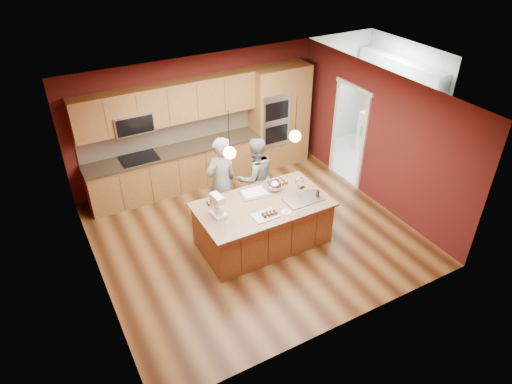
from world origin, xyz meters
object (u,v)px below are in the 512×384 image
person_left (221,182)px  person_right (255,177)px  stand_mixer (218,207)px  island (264,223)px  mixing_bowl (275,185)px

person_left → person_right: (0.71, 0.00, -0.10)m
person_left → person_right: person_left is taller
person_left → person_right: bearing=169.1°
person_right → stand_mixer: size_ratio=4.07×
island → person_right: bearing=70.2°
person_right → stand_mixer: (-1.17, -0.84, 0.21)m
island → person_right: (0.33, 0.90, 0.37)m
person_left → person_right: 0.72m
person_left → mixing_bowl: (0.77, -0.63, 0.05)m
stand_mixer → mixing_bowl: 1.25m
stand_mixer → mixing_bowl: bearing=4.3°
person_right → person_left: bearing=0.1°
island → stand_mixer: (-0.84, 0.06, 0.59)m
island → stand_mixer: stand_mixer is taller
island → person_left: bearing=113.1°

